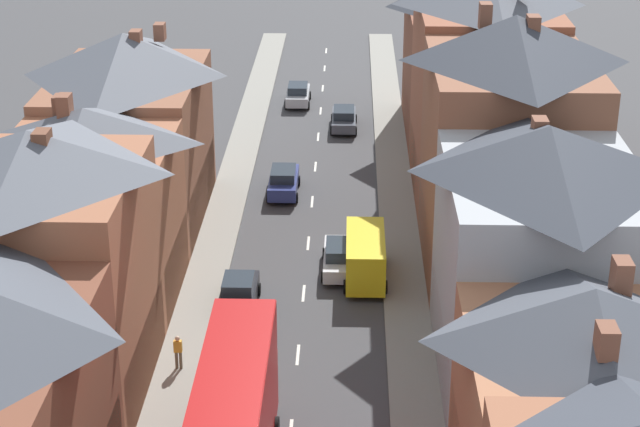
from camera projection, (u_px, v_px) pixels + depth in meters
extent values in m
cube|color=gray|center=(208.00, 273.00, 55.65)|extent=(2.20, 104.00, 0.14)
cube|color=gray|center=(403.00, 276.00, 55.38)|extent=(2.20, 104.00, 0.14)
cube|color=silver|center=(298.00, 355.00, 48.19)|extent=(0.14, 1.80, 0.01)
cube|color=silver|center=(304.00, 293.00, 53.70)|extent=(0.14, 1.80, 0.01)
cube|color=silver|center=(308.00, 243.00, 59.21)|extent=(0.14, 1.80, 0.01)
cube|color=silver|center=(312.00, 202.00, 64.72)|extent=(0.14, 1.80, 0.01)
cube|color=silver|center=(315.00, 167.00, 70.23)|extent=(0.14, 1.80, 0.01)
cube|color=silver|center=(318.00, 137.00, 75.74)|extent=(0.14, 1.80, 0.01)
cube|color=silver|center=(321.00, 111.00, 81.26)|extent=(0.14, 1.80, 0.01)
cube|color=silver|center=(323.00, 88.00, 86.77)|extent=(0.14, 1.80, 0.01)
cube|color=silver|center=(325.00, 68.00, 92.28)|extent=(0.14, 1.80, 0.01)
cube|color=silver|center=(326.00, 51.00, 97.79)|extent=(0.14, 1.80, 0.01)
cube|color=#A36042|center=(44.00, 286.00, 43.61)|extent=(8.00, 9.40, 9.89)
cube|color=maroon|center=(145.00, 358.00, 44.83)|extent=(0.12, 8.64, 3.20)
pyramid|color=#565B66|center=(29.00, 152.00, 41.31)|extent=(8.00, 9.40, 1.77)
cube|color=brown|center=(42.00, 142.00, 40.98)|extent=(0.60, 0.90, 0.92)
cube|color=#A36042|center=(93.00, 222.00, 51.82)|extent=(8.00, 7.71, 8.12)
cube|color=olive|center=(176.00, 268.00, 52.68)|extent=(0.12, 7.09, 3.20)
pyramid|color=#565B66|center=(84.00, 126.00, 49.87)|extent=(8.00, 7.71, 1.72)
cube|color=brown|center=(65.00, 110.00, 49.73)|extent=(0.60, 0.90, 1.45)
cube|color=brown|center=(61.00, 107.00, 50.49)|extent=(0.60, 0.90, 1.18)
cube|color=brown|center=(131.00, 149.00, 60.65)|extent=(8.00, 11.75, 8.64)
cube|color=olive|center=(202.00, 194.00, 61.62)|extent=(0.12, 10.81, 3.20)
pyramid|color=#565B66|center=(124.00, 54.00, 58.48)|extent=(8.00, 11.75, 2.37)
cube|color=brown|center=(160.00, 32.00, 61.25)|extent=(0.60, 0.90, 0.96)
cube|color=brown|center=(136.00, 42.00, 58.38)|extent=(0.60, 0.90, 1.29)
pyramid|color=#474C56|center=(593.00, 317.00, 34.66)|extent=(8.00, 8.78, 2.04)
cube|color=brown|center=(607.00, 341.00, 32.23)|extent=(0.60, 0.90, 1.00)
cube|color=brown|center=(622.00, 276.00, 35.97)|extent=(0.60, 0.90, 1.23)
cube|color=#ADB2B7|center=(537.00, 277.00, 44.93)|extent=(8.00, 10.64, 9.41)
cube|color=maroon|center=(440.00, 340.00, 46.26)|extent=(0.12, 9.79, 3.20)
pyramid|color=#383D47|center=(549.00, 149.00, 42.68)|extent=(8.00, 10.64, 1.98)
cube|color=brown|center=(540.00, 129.00, 43.56)|extent=(0.60, 0.90, 0.93)
cube|color=brown|center=(506.00, 168.00, 54.38)|extent=(8.00, 10.70, 11.15)
cube|color=#1E5133|center=(425.00, 238.00, 56.06)|extent=(0.12, 9.85, 3.20)
pyramid|color=#383D47|center=(515.00, 38.00, 51.74)|extent=(8.00, 10.70, 2.28)
cube|color=brown|center=(533.00, 28.00, 51.15)|extent=(0.60, 0.90, 1.19)
cube|color=brown|center=(485.00, 16.00, 53.22)|extent=(0.60, 0.90, 1.31)
cube|color=#935138|center=(482.00, 100.00, 64.30)|extent=(8.00, 11.07, 11.57)
cube|color=#1E5133|center=(414.00, 165.00, 66.06)|extent=(0.12, 10.18, 3.20)
cube|color=brown|center=(463.00, 71.00, 75.21)|extent=(8.00, 11.56, 8.94)
cube|color=maroon|center=(406.00, 109.00, 76.44)|extent=(0.12, 10.63, 3.20)
cube|color=#B70F0F|center=(232.00, 399.00, 37.57)|extent=(2.44, 10.58, 2.30)
cube|color=#B70F0F|center=(231.00, 370.00, 37.10)|extent=(2.39, 10.37, 0.10)
cube|color=#28333D|center=(248.00, 372.00, 43.35)|extent=(2.20, 0.10, 1.20)
cube|color=#28333D|center=(246.00, 323.00, 42.45)|extent=(2.20, 0.10, 1.10)
cube|color=#28333D|center=(199.00, 396.00, 37.57)|extent=(0.06, 9.18, 0.90)
cube|color=yellow|center=(246.00, 305.00, 42.13)|extent=(1.34, 0.08, 0.32)
cube|color=#4C515B|center=(344.00, 120.00, 77.18)|extent=(1.70, 4.56, 0.67)
cube|color=#28333D|center=(344.00, 113.00, 76.72)|extent=(1.46, 2.28, 0.60)
cylinder|color=black|center=(332.00, 118.00, 78.63)|extent=(0.20, 0.62, 0.62)
cylinder|color=black|center=(356.00, 118.00, 78.59)|extent=(0.20, 0.62, 0.62)
cylinder|color=black|center=(332.00, 131.00, 76.04)|extent=(0.20, 0.62, 0.62)
cylinder|color=black|center=(356.00, 131.00, 75.99)|extent=(0.20, 0.62, 0.62)
cube|color=black|center=(239.00, 294.00, 52.24)|extent=(1.70, 3.89, 0.69)
cube|color=#28333D|center=(238.00, 284.00, 51.80)|extent=(1.46, 1.94, 0.60)
cylinder|color=black|center=(225.00, 289.00, 53.50)|extent=(0.20, 0.62, 0.62)
cylinder|color=black|center=(259.00, 289.00, 53.46)|extent=(0.20, 0.62, 0.62)
cylinder|color=black|center=(219.00, 312.00, 51.29)|extent=(0.20, 0.62, 0.62)
cylinder|color=black|center=(254.00, 312.00, 51.24)|extent=(0.20, 0.62, 0.62)
cube|color=navy|center=(284.00, 183.00, 65.68)|extent=(1.70, 4.55, 0.79)
cube|color=#28333D|center=(283.00, 174.00, 65.19)|extent=(1.46, 2.28, 0.60)
cylinder|color=black|center=(272.00, 180.00, 67.15)|extent=(0.20, 0.62, 0.62)
cylinder|color=black|center=(299.00, 181.00, 67.11)|extent=(0.20, 0.62, 0.62)
cylinder|color=black|center=(268.00, 197.00, 64.56)|extent=(0.20, 0.62, 0.62)
cylinder|color=black|center=(296.00, 198.00, 64.51)|extent=(0.20, 0.62, 0.62)
cube|color=#B7BABF|center=(298.00, 96.00, 82.61)|extent=(1.70, 4.31, 0.71)
cube|color=#28333D|center=(298.00, 88.00, 82.16)|extent=(1.46, 2.15, 0.60)
cylinder|color=black|center=(288.00, 95.00, 84.00)|extent=(0.20, 0.62, 0.62)
cylinder|color=black|center=(310.00, 95.00, 83.96)|extent=(0.20, 0.62, 0.62)
cylinder|color=black|center=(286.00, 105.00, 81.55)|extent=(0.20, 0.62, 0.62)
cylinder|color=black|center=(308.00, 105.00, 81.51)|extent=(0.20, 0.62, 0.62)
cube|color=silver|center=(340.00, 259.00, 55.83)|extent=(1.70, 4.54, 0.71)
cube|color=#28333D|center=(340.00, 250.00, 55.36)|extent=(1.46, 2.27, 0.60)
cylinder|color=black|center=(325.00, 253.00, 57.28)|extent=(0.20, 0.62, 0.62)
cylinder|color=black|center=(356.00, 254.00, 57.24)|extent=(0.20, 0.62, 0.62)
cylinder|color=black|center=(323.00, 277.00, 54.70)|extent=(0.20, 0.62, 0.62)
cylinder|color=black|center=(356.00, 277.00, 54.65)|extent=(0.20, 0.62, 0.62)
cube|color=yellow|center=(365.00, 256.00, 54.59)|extent=(1.96, 5.20, 2.10)
cube|color=#28333D|center=(365.00, 230.00, 56.81)|extent=(1.76, 0.10, 0.90)
cylinder|color=black|center=(346.00, 260.00, 56.44)|extent=(0.24, 0.72, 0.72)
cylinder|color=black|center=(383.00, 260.00, 56.39)|extent=(0.24, 0.72, 0.72)
cylinder|color=black|center=(346.00, 287.00, 53.58)|extent=(0.24, 0.72, 0.72)
cylinder|color=black|center=(385.00, 287.00, 53.52)|extent=(0.24, 0.72, 0.72)
cylinder|color=brown|center=(177.00, 360.00, 46.72)|extent=(0.14, 0.14, 0.84)
cylinder|color=brown|center=(181.00, 360.00, 46.71)|extent=(0.14, 0.14, 0.84)
cube|color=gold|center=(178.00, 346.00, 46.44)|extent=(0.36, 0.22, 0.54)
sphere|color=beige|center=(177.00, 338.00, 46.29)|extent=(0.22, 0.22, 0.22)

